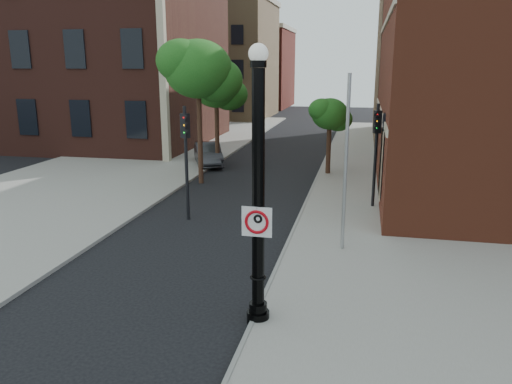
% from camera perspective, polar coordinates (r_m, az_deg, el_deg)
% --- Properties ---
extents(ground, '(120.00, 120.00, 0.00)m').
position_cam_1_polar(ground, '(12.37, -9.50, -12.88)').
color(ground, black).
rests_on(ground, ground).
extents(sidewalk_right, '(8.00, 60.00, 0.12)m').
position_cam_1_polar(sidewalk_right, '(21.00, 16.58, -1.62)').
color(sidewalk_right, gray).
rests_on(sidewalk_right, ground).
extents(sidewalk_left, '(10.00, 50.00, 0.12)m').
position_cam_1_polar(sidewalk_left, '(31.62, -12.78, 3.85)').
color(sidewalk_left, gray).
rests_on(sidewalk_left, ground).
extents(curb_edge, '(0.10, 60.00, 0.14)m').
position_cam_1_polar(curb_edge, '(21.03, 5.81, -1.03)').
color(curb_edge, gray).
rests_on(curb_edge, ground).
extents(victorian_building, '(18.60, 14.60, 17.95)m').
position_cam_1_polar(victorian_building, '(39.81, -19.38, 18.07)').
color(victorian_building, '#4E251D').
rests_on(victorian_building, ground).
extents(bg_building_tan_a, '(12.00, 12.00, 12.00)m').
position_cam_1_polar(bg_building_tan_a, '(56.56, -4.63, 14.67)').
color(bg_building_tan_a, '#91754F').
rests_on(bg_building_tan_a, ground).
extents(bg_building_red, '(12.00, 12.00, 10.00)m').
position_cam_1_polar(bg_building_red, '(70.08, -1.23, 13.81)').
color(bg_building_red, maroon).
rests_on(bg_building_red, ground).
extents(lamppost, '(0.51, 0.51, 6.03)m').
position_cam_1_polar(lamppost, '(10.52, 0.25, -1.26)').
color(lamppost, black).
rests_on(lamppost, ground).
extents(no_parking_sign, '(0.65, 0.08, 0.65)m').
position_cam_1_polar(no_parking_sign, '(10.48, 0.10, -3.40)').
color(no_parking_sign, white).
rests_on(no_parking_sign, ground).
extents(parked_car, '(2.79, 4.12, 1.29)m').
position_cam_1_polar(parked_car, '(28.88, -5.50, 4.35)').
color(parked_car, '#323238').
rests_on(parked_car, ground).
extents(traffic_signal_left, '(0.34, 0.37, 4.20)m').
position_cam_1_polar(traffic_signal_left, '(18.24, -8.03, 5.41)').
color(traffic_signal_left, black).
rests_on(traffic_signal_left, ground).
extents(traffic_signal_right, '(0.33, 0.37, 4.18)m').
position_cam_1_polar(traffic_signal_right, '(20.02, 13.59, 5.90)').
color(traffic_signal_right, black).
rests_on(traffic_signal_right, ground).
extents(utility_pole, '(0.11, 0.11, 5.40)m').
position_cam_1_polar(utility_pole, '(15.01, 10.20, 2.90)').
color(utility_pole, '#999999').
rests_on(utility_pole, ground).
extents(street_tree_a, '(3.76, 3.40, 6.78)m').
position_cam_1_polar(street_tree_a, '(23.98, -6.49, 13.63)').
color(street_tree_a, '#311D13').
rests_on(street_tree_a, ground).
extents(street_tree_b, '(3.10, 2.80, 5.58)m').
position_cam_1_polar(street_tree_b, '(27.52, -4.47, 11.77)').
color(street_tree_b, '#311D13').
rests_on(street_tree_b, ground).
extents(street_tree_c, '(2.22, 2.00, 3.99)m').
position_cam_1_polar(street_tree_c, '(25.95, 8.49, 8.70)').
color(street_tree_c, '#311D13').
rests_on(street_tree_c, ground).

